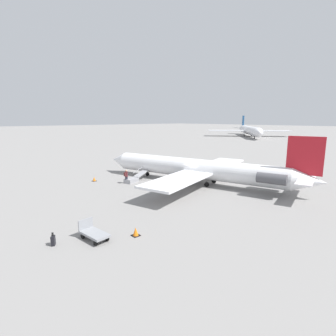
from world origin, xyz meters
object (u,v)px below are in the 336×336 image
Objects in this scene: airplane_main at (200,169)px; luggage_cart at (93,233)px; boarding_stairs at (133,179)px; passenger at (126,176)px; suitcase at (53,240)px; airplane_far_right at (249,130)px.

airplane_main is 12.27× the size of luggage_cart.
boarding_stairs is at bearing -50.78° from luggage_cart.
airplane_main is 9.36m from passenger.
suitcase is (-4.21, 19.52, -1.57)m from airplane_main.
airplane_far_right is 114.22m from suitcase.
suitcase is at bearing 60.94° from luggage_cart.
airplane_far_right is 97.19m from boarding_stairs.
suitcase is at bearing -154.79° from passenger.
airplane_far_right is at bearing -77.85° from airplane_main.
passenger is 16.65m from suitcase.
airplane_main is 0.70× the size of airplane_far_right.
suitcase is at bearing -15.35° from airplane_far_right.
boarding_stairs is at bearing -17.76° from airplane_far_right.
passenger is (-0.10, 1.16, 0.64)m from boarding_stairs.
suitcase is (-10.65, 12.78, -0.67)m from passenger.
boarding_stairs is 2.38× the size of passenger.
passenger reaches higher than luggage_cart.
luggage_cart is (-11.73, 11.62, 0.10)m from boarding_stairs.
passenger reaches higher than boarding_stairs.
airplane_far_right is 9.76× the size of boarding_stairs.
airplane_far_right is (42.61, -84.63, 0.96)m from airplane_main.
airplane_main reaches higher than boarding_stairs.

